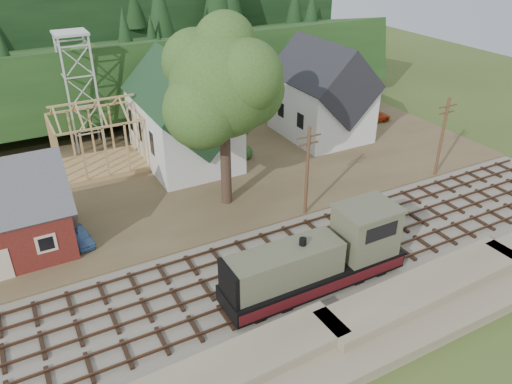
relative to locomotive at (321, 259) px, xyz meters
name	(u,v)px	position (x,y,z in m)	size (l,w,h in m)	color
ground	(262,274)	(-2.83, 3.00, -2.24)	(140.00, 140.00, 0.00)	#384C1E
embankment	(333,355)	(-2.83, -5.50, -2.24)	(64.00, 5.00, 1.60)	#7F7259
railroad_bed	(262,273)	(-2.83, 3.00, -2.16)	(64.00, 11.00, 0.16)	#726B5B
village_flat	(174,172)	(-2.83, 21.00, -2.09)	(64.00, 26.00, 0.30)	brown
hillside	(113,103)	(-2.83, 45.00, -2.24)	(70.00, 28.00, 8.00)	#1E3F19
ridge	(88,75)	(-2.83, 61.00, -2.24)	(80.00, 20.00, 12.00)	black
church	(183,115)	(-0.83, 22.68, 2.94)	(8.40, 15.17, 13.00)	silver
farmhouse	(322,96)	(15.17, 22.00, 2.62)	(8.40, 10.80, 10.60)	silver
timber_frame	(98,140)	(-8.83, 25.00, 1.03)	(8.20, 6.20, 6.99)	tan
lattice_tower	(74,56)	(-8.83, 31.00, 7.79)	(3.20, 3.20, 12.12)	silver
big_tree	(225,91)	(-0.66, 13.08, 7.98)	(10.90, 8.40, 14.70)	#38281E
telegraph_pole_near	(307,171)	(4.17, 8.20, 2.01)	(2.20, 0.28, 8.00)	#4C331E
telegraph_pole_far	(442,137)	(19.17, 8.20, 2.01)	(2.20, 0.28, 8.00)	#4C331E
locomotive	(321,259)	(0.00, 0.00, 0.00)	(12.84, 3.21, 5.11)	black
car_blue	(81,236)	(-13.32, 12.56, -1.37)	(1.36, 3.37, 1.15)	#5882BD
car_red	(373,116)	(23.35, 22.38, -1.34)	(1.98, 4.29, 1.19)	#BB390F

